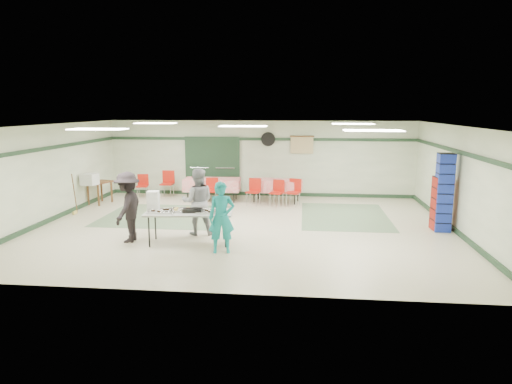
# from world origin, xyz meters

# --- Properties ---
(floor) EXTENTS (11.00, 11.00, 0.00)m
(floor) POSITION_xyz_m (0.00, 0.00, 0.00)
(floor) COLOR #C1B89B
(floor) RESTS_ON ground
(ceiling) EXTENTS (11.00, 11.00, 0.00)m
(ceiling) POSITION_xyz_m (0.00, 0.00, 2.70)
(ceiling) COLOR silver
(ceiling) RESTS_ON wall_back
(wall_back) EXTENTS (11.00, 0.00, 11.00)m
(wall_back) POSITION_xyz_m (0.00, 4.50, 1.35)
(wall_back) COLOR beige
(wall_back) RESTS_ON floor
(wall_front) EXTENTS (11.00, 0.00, 11.00)m
(wall_front) POSITION_xyz_m (0.00, -4.50, 1.35)
(wall_front) COLOR beige
(wall_front) RESTS_ON floor
(wall_left) EXTENTS (0.00, 9.00, 9.00)m
(wall_left) POSITION_xyz_m (-5.50, 0.00, 1.35)
(wall_left) COLOR beige
(wall_left) RESTS_ON floor
(wall_right) EXTENTS (0.00, 9.00, 9.00)m
(wall_right) POSITION_xyz_m (5.50, 0.00, 1.35)
(wall_right) COLOR beige
(wall_right) RESTS_ON floor
(trim_back) EXTENTS (11.00, 0.06, 0.10)m
(trim_back) POSITION_xyz_m (0.00, 4.47, 2.05)
(trim_back) COLOR #1F3924
(trim_back) RESTS_ON wall_back
(baseboard_back) EXTENTS (11.00, 0.06, 0.12)m
(baseboard_back) POSITION_xyz_m (0.00, 4.47, 0.06)
(baseboard_back) COLOR #1F3924
(baseboard_back) RESTS_ON floor
(trim_left) EXTENTS (0.06, 9.00, 0.10)m
(trim_left) POSITION_xyz_m (-5.47, 0.00, 2.05)
(trim_left) COLOR #1F3924
(trim_left) RESTS_ON wall_back
(baseboard_left) EXTENTS (0.06, 9.00, 0.12)m
(baseboard_left) POSITION_xyz_m (-5.47, 0.00, 0.06)
(baseboard_left) COLOR #1F3924
(baseboard_left) RESTS_ON floor
(trim_right) EXTENTS (0.06, 9.00, 0.10)m
(trim_right) POSITION_xyz_m (5.47, 0.00, 2.05)
(trim_right) COLOR #1F3924
(trim_right) RESTS_ON wall_back
(baseboard_right) EXTENTS (0.06, 9.00, 0.12)m
(baseboard_right) POSITION_xyz_m (5.47, 0.00, 0.06)
(baseboard_right) COLOR #1F3924
(baseboard_right) RESTS_ON floor
(green_patch_a) EXTENTS (3.50, 3.00, 0.01)m
(green_patch_a) POSITION_xyz_m (-2.50, 1.00, 0.00)
(green_patch_a) COLOR #63815E
(green_patch_a) RESTS_ON floor
(green_patch_b) EXTENTS (2.50, 3.50, 0.01)m
(green_patch_b) POSITION_xyz_m (2.80, 1.50, 0.00)
(green_patch_b) COLOR #63815E
(green_patch_b) RESTS_ON floor
(double_door_left) EXTENTS (0.90, 0.06, 2.10)m
(double_door_left) POSITION_xyz_m (-2.20, 4.44, 1.05)
(double_door_left) COLOR gray
(double_door_left) RESTS_ON floor
(double_door_right) EXTENTS (0.90, 0.06, 2.10)m
(double_door_right) POSITION_xyz_m (-1.25, 4.44, 1.05)
(double_door_right) COLOR gray
(double_door_right) RESTS_ON floor
(door_frame) EXTENTS (2.00, 0.03, 2.15)m
(door_frame) POSITION_xyz_m (-1.73, 4.42, 1.05)
(door_frame) COLOR #1F3924
(door_frame) RESTS_ON floor
(wall_fan) EXTENTS (0.50, 0.10, 0.50)m
(wall_fan) POSITION_xyz_m (0.30, 4.44, 2.05)
(wall_fan) COLOR black
(wall_fan) RESTS_ON wall_back
(scroll_banner) EXTENTS (0.80, 0.02, 0.60)m
(scroll_banner) POSITION_xyz_m (1.50, 4.44, 1.85)
(scroll_banner) COLOR tan
(scroll_banner) RESTS_ON wall_back
(serving_table) EXTENTS (2.09, 1.01, 0.76)m
(serving_table) POSITION_xyz_m (-1.07, -1.65, 0.72)
(serving_table) COLOR #A7A7A2
(serving_table) RESTS_ON floor
(sheet_tray_right) EXTENTS (0.58, 0.46, 0.02)m
(sheet_tray_right) POSITION_xyz_m (-0.58, -1.68, 0.77)
(sheet_tray_right) COLOR silver
(sheet_tray_right) RESTS_ON serving_table
(sheet_tray_mid) EXTENTS (0.67, 0.53, 0.02)m
(sheet_tray_mid) POSITION_xyz_m (-1.22, -1.57, 0.77)
(sheet_tray_mid) COLOR silver
(sheet_tray_mid) RESTS_ON serving_table
(sheet_tray_left) EXTENTS (0.66, 0.53, 0.02)m
(sheet_tray_left) POSITION_xyz_m (-1.68, -1.74, 0.77)
(sheet_tray_left) COLOR silver
(sheet_tray_left) RESTS_ON serving_table
(baking_pan) EXTENTS (0.47, 0.32, 0.08)m
(baking_pan) POSITION_xyz_m (-0.98, -1.67, 0.80)
(baking_pan) COLOR black
(baking_pan) RESTS_ON serving_table
(foam_box_stack) EXTENTS (0.28, 0.26, 0.47)m
(foam_box_stack) POSITION_xyz_m (-1.92, -1.64, 1.00)
(foam_box_stack) COLOR white
(foam_box_stack) RESTS_ON serving_table
(volunteer_teal) EXTENTS (0.64, 0.48, 1.57)m
(volunteer_teal) POSITION_xyz_m (-0.19, -2.24, 0.79)
(volunteer_teal) COLOR teal
(volunteer_teal) RESTS_ON floor
(volunteer_grey) EXTENTS (0.91, 0.77, 1.67)m
(volunteer_grey) POSITION_xyz_m (-1.05, -0.85, 0.84)
(volunteer_grey) COLOR gray
(volunteer_grey) RESTS_ON floor
(volunteer_dark) EXTENTS (0.64, 1.09, 1.68)m
(volunteer_dark) POSITION_xyz_m (-2.54, -1.65, 0.84)
(volunteer_dark) COLOR black
(volunteer_dark) RESTS_ON floor
(dining_table_a) EXTENTS (1.78, 1.02, 0.77)m
(dining_table_a) POSITION_xyz_m (0.66, 3.37, 0.57)
(dining_table_a) COLOR red
(dining_table_a) RESTS_ON floor
(dining_table_b) EXTENTS (1.92, 0.91, 0.77)m
(dining_table_b) POSITION_xyz_m (-1.54, 3.37, 0.57)
(dining_table_b) COLOR red
(dining_table_b) RESTS_ON floor
(chair_a) EXTENTS (0.50, 0.50, 0.84)m
(chair_a) POSITION_xyz_m (0.75, 2.80, 0.51)
(chair_a) COLOR red
(chair_a) RESTS_ON floor
(chair_b) EXTENTS (0.49, 0.49, 0.87)m
(chair_b) POSITION_xyz_m (-0.03, 2.81, 0.53)
(chair_b) COLOR red
(chair_b) RESTS_ON floor
(chair_c) EXTENTS (0.53, 0.53, 0.88)m
(chair_c) POSITION_xyz_m (1.28, 2.80, 0.54)
(chair_c) COLOR red
(chair_c) RESTS_ON floor
(chair_d) EXTENTS (0.42, 0.42, 0.87)m
(chair_d) POSITION_xyz_m (-1.44, 2.81, 0.53)
(chair_d) COLOR red
(chair_d) RESTS_ON floor
(chair_loose_a) EXTENTS (0.44, 0.44, 0.94)m
(chair_loose_a) POSITION_xyz_m (-3.25, 3.86, 0.58)
(chair_loose_a) COLOR red
(chair_loose_a) RESTS_ON floor
(chair_loose_b) EXTENTS (0.43, 0.43, 0.83)m
(chair_loose_b) POSITION_xyz_m (-4.10, 3.65, 0.50)
(chair_loose_b) COLOR red
(chair_loose_b) RESTS_ON floor
(crate_stack_blue_a) EXTENTS (0.41, 0.41, 1.26)m
(crate_stack_blue_a) POSITION_xyz_m (5.15, 0.14, 0.63)
(crate_stack_blue_a) COLOR #1B33A5
(crate_stack_blue_a) RESTS_ON floor
(crate_stack_red) EXTENTS (0.46, 0.46, 1.41)m
(crate_stack_red) POSITION_xyz_m (5.15, 0.20, 0.70)
(crate_stack_red) COLOR maroon
(crate_stack_red) RESTS_ON floor
(crate_stack_blue_b) EXTENTS (0.40, 0.40, 2.03)m
(crate_stack_blue_b) POSITION_xyz_m (5.15, 0.07, 1.01)
(crate_stack_blue_b) COLOR #1B33A5
(crate_stack_blue_b) RESTS_ON floor
(printer_table) EXTENTS (0.71, 0.91, 0.74)m
(printer_table) POSITION_xyz_m (-5.15, 2.47, 0.63)
(printer_table) COLOR brown
(printer_table) RESTS_ON floor
(office_printer) EXTENTS (0.51, 0.46, 0.36)m
(office_printer) POSITION_xyz_m (-5.15, 1.80, 0.92)
(office_printer) COLOR silver
(office_printer) RESTS_ON printer_table
(broom) EXTENTS (0.05, 0.20, 1.21)m
(broom) POSITION_xyz_m (-5.23, 0.95, 0.63)
(broom) COLOR brown
(broom) RESTS_ON floor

